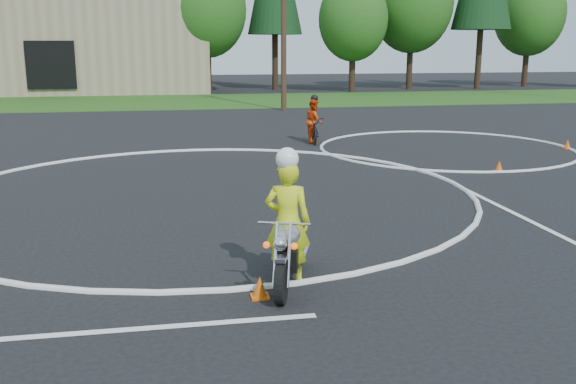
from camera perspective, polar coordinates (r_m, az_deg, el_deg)
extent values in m
plane|color=black|center=(11.75, -6.65, -3.41)|extent=(120.00, 120.00, 0.00)
cube|color=#1E4714|center=(38.40, -9.40, 7.95)|extent=(120.00, 10.00, 0.02)
torus|color=silver|center=(14.65, -7.45, -0.10)|extent=(12.12, 12.12, 0.12)
torus|color=silver|center=(21.37, 13.76, 3.79)|extent=(8.10, 8.10, 0.10)
cylinder|color=black|center=(8.40, -0.59, -7.98)|extent=(0.30, 0.60, 0.60)
cylinder|color=black|center=(9.70, 0.67, -5.05)|extent=(0.30, 0.60, 0.60)
cube|color=black|center=(9.06, 0.13, -5.72)|extent=(0.44, 0.61, 0.30)
ellipsoid|color=#A9A9AE|center=(8.75, -0.05, -3.79)|extent=(0.54, 0.72, 0.28)
cube|color=black|center=(9.24, 0.39, -3.14)|extent=(0.44, 0.65, 0.10)
cylinder|color=white|center=(8.37, -1.13, -5.53)|extent=(0.16, 0.35, 0.80)
cylinder|color=white|center=(8.34, 0.09, -5.58)|extent=(0.16, 0.35, 0.80)
cube|color=silver|center=(8.27, -0.62, -5.97)|extent=(0.20, 0.25, 0.05)
cylinder|color=silver|center=(8.40, -0.35, -2.81)|extent=(0.67, 0.26, 0.04)
sphere|color=silver|center=(8.12, -0.71, -4.62)|extent=(0.18, 0.18, 0.18)
sphere|color=#E7400B|center=(8.18, -1.93, -4.72)|extent=(0.09, 0.09, 0.09)
sphere|color=#E34B0B|center=(8.12, 0.56, -4.84)|extent=(0.09, 0.09, 0.09)
cylinder|color=silver|center=(9.44, 1.43, -5.56)|extent=(0.33, 0.78, 0.08)
imported|color=#D1E618|center=(8.96, -0.03, -2.69)|extent=(0.74, 0.60, 1.76)
sphere|color=white|center=(8.71, -0.07, 2.96)|extent=(0.32, 0.32, 0.32)
imported|color=black|center=(22.04, 2.33, 5.57)|extent=(0.81, 1.76, 0.89)
imported|color=red|center=(22.00, 2.34, 6.34)|extent=(0.65, 0.79, 1.49)
sphere|color=black|center=(21.93, 2.36, 8.32)|extent=(0.26, 0.26, 0.26)
cone|color=#DE580B|center=(17.85, 18.25, 2.19)|extent=(0.22, 0.22, 0.30)
cube|color=#DE580B|center=(17.87, 18.22, 1.76)|extent=(0.24, 0.24, 0.03)
cone|color=#DE580B|center=(22.57, 23.59, 3.91)|extent=(0.22, 0.22, 0.30)
cube|color=#DE580B|center=(22.59, 23.55, 3.57)|extent=(0.24, 0.24, 0.03)
cone|color=#DE580B|center=(8.63, -2.52, -8.44)|extent=(0.22, 0.22, 0.30)
cube|color=#DE580B|center=(8.68, -2.51, -9.27)|extent=(0.24, 0.24, 0.03)
cube|color=black|center=(43.79, -20.34, 10.54)|extent=(3.00, 0.16, 3.00)
cylinder|color=#382619|center=(45.36, -7.10, 10.82)|extent=(0.44, 0.44, 3.24)
ellipsoid|color=#1E5116|center=(45.39, -7.24, 15.82)|extent=(5.40, 5.40, 6.48)
cylinder|color=#382619|center=(47.89, -1.16, 11.46)|extent=(0.44, 0.44, 3.96)
cylinder|color=#382619|center=(46.07, 5.72, 10.66)|extent=(0.44, 0.44, 2.88)
ellipsoid|color=#1E5116|center=(46.06, 5.82, 15.04)|extent=(4.80, 4.80, 5.76)
cylinder|color=#382619|center=(49.54, 10.75, 11.08)|extent=(0.44, 0.44, 3.60)
ellipsoid|color=#1E5116|center=(49.60, 10.97, 16.16)|extent=(6.00, 6.00, 7.20)
cylinder|color=#382619|center=(50.63, 16.58, 11.22)|extent=(0.44, 0.44, 4.32)
cylinder|color=#382619|center=(54.79, 20.34, 10.49)|extent=(0.44, 0.44, 3.24)
ellipsoid|color=#1E5116|center=(54.81, 20.68, 14.62)|extent=(5.40, 5.40, 6.48)
cylinder|color=#382619|center=(46.31, -12.20, 10.45)|extent=(0.44, 0.44, 2.88)
ellipsoid|color=#1E5116|center=(46.30, -12.41, 14.80)|extent=(4.80, 4.80, 5.76)
cylinder|color=#473321|center=(32.79, -0.39, 16.00)|extent=(0.28, 0.28, 10.00)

